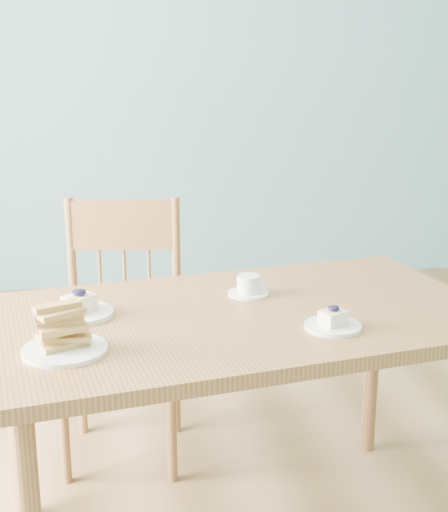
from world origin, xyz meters
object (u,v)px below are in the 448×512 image
at_px(cheesecake_plate_near, 333,323).
at_px(cheesecake_plate_far, 80,309).
at_px(coffee_cup, 249,287).
at_px(dining_chair, 122,330).
at_px(biscotti_plate, 64,335).
at_px(dining_table, 244,336).

relative_size(cheesecake_plate_near, cheesecake_plate_far, 0.82).
height_order(cheesecake_plate_far, coffee_cup, cheesecake_plate_far).
height_order(dining_chair, coffee_cup, dining_chair).
bearing_deg(biscotti_plate, dining_table, 23.35).
bearing_deg(cheesecake_plate_near, coffee_cup, 117.42).
relative_size(cheesecake_plate_near, biscotti_plate, 0.73).
bearing_deg(coffee_cup, cheesecake_plate_far, -156.09).
relative_size(cheesecake_plate_far, coffee_cup, 1.51).
relative_size(dining_chair, coffee_cup, 7.68).
bearing_deg(cheesecake_plate_far, dining_chair, 77.10).
bearing_deg(cheesecake_plate_near, dining_table, 140.31).
xyz_separation_m(dining_table, biscotti_plate, (-0.47, -0.20, 0.11)).
distance_m(dining_table, dining_chair, 0.68).
relative_size(dining_chair, cheesecake_plate_near, 6.23).
bearing_deg(cheesecake_plate_near, dining_chair, 125.23).
bearing_deg(dining_chair, coffee_cup, -41.71).
xyz_separation_m(dining_chair, biscotti_plate, (-0.15, -0.78, 0.29)).
bearing_deg(biscotti_plate, dining_chair, 78.93).
relative_size(dining_table, biscotti_plate, 7.19).
height_order(dining_chair, cheesecake_plate_far, dining_chair).
relative_size(cheesecake_plate_far, biscotti_plate, 0.89).
distance_m(dining_chair, coffee_cup, 0.63).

